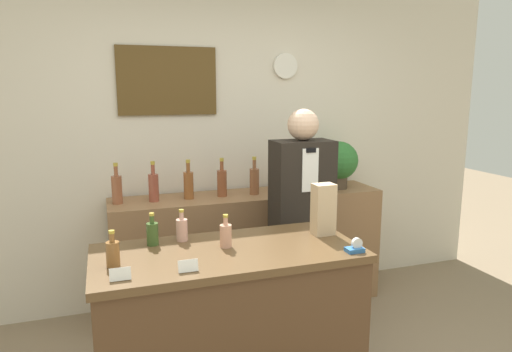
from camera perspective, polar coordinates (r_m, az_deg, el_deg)
back_wall at (r=3.83m, az=-5.03°, el=4.44°), size 5.20×0.09×2.70m
back_shelf at (r=3.81m, az=-0.83°, el=-9.23°), size 2.19×0.47×0.95m
display_counter at (r=2.58m, az=-3.36°, el=-19.32°), size 1.36×0.64×0.97m
shopkeeper at (r=3.28m, az=5.67°, el=-6.22°), size 0.42×0.26×1.65m
potted_plant at (r=3.91m, az=10.30°, el=1.74°), size 0.32×0.32×0.40m
paper_bag at (r=2.60m, az=8.42°, el=-4.14°), size 0.12×0.09×0.29m
tape_dispenser at (r=2.38m, az=12.31°, el=-8.73°), size 0.09×0.06×0.07m
price_card_left at (r=2.08m, az=-16.62°, el=-11.68°), size 0.09×0.02×0.06m
price_card_right at (r=2.11m, az=-8.48°, el=-11.05°), size 0.09×0.02×0.06m
counter_bottle_0 at (r=2.23m, az=-17.46°, el=-9.17°), size 0.06×0.06×0.17m
counter_bottle_1 at (r=2.48m, az=-12.82°, el=-6.96°), size 0.06×0.06×0.17m
counter_bottle_2 at (r=2.51m, az=-9.25°, el=-6.56°), size 0.06×0.06×0.17m
counter_bottle_3 at (r=2.39m, az=-3.80°, el=-7.35°), size 0.06×0.06×0.17m
shelf_bottle_0 at (r=3.50m, az=-17.00°, el=-1.50°), size 0.08×0.08×0.30m
shelf_bottle_1 at (r=3.50m, az=-12.68°, el=-1.27°), size 0.08×0.08×0.30m
shelf_bottle_2 at (r=3.54m, az=-8.43°, el=-1.01°), size 0.08×0.08×0.30m
shelf_bottle_3 at (r=3.59m, az=-4.28°, el=-0.75°), size 0.08×0.08×0.30m
shelf_bottle_4 at (r=3.65m, az=-0.21°, el=-0.53°), size 0.08×0.08×0.30m
shelf_bottle_5 at (r=3.74m, az=3.61°, el=-0.27°), size 0.08×0.08×0.30m
shelf_bottle_6 at (r=3.85m, az=7.23°, el=-0.02°), size 0.08×0.08×0.30m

